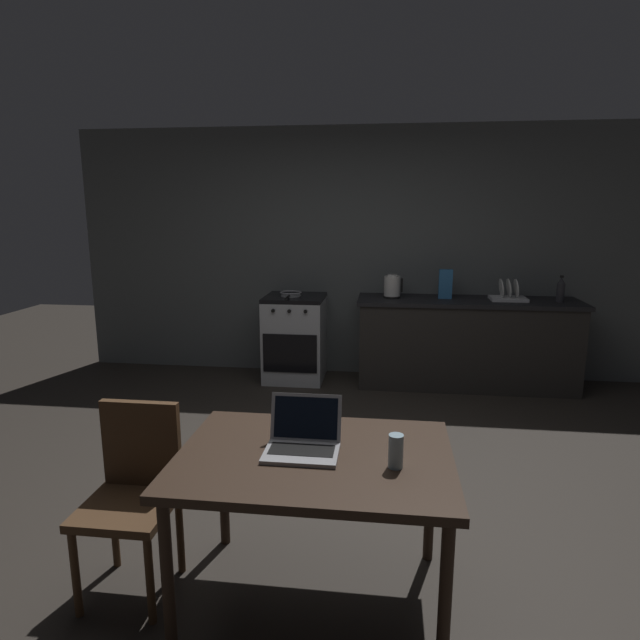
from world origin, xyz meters
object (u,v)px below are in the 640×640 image
frying_pan (291,294)px  chair (134,486)px  dish_rack (508,295)px  dining_table (315,469)px  bottle (561,290)px  laptop (303,441)px  drinking_glass (396,451)px  cereal_box (445,284)px  electric_kettle (392,287)px  stove_oven (295,338)px

frying_pan → chair: bearing=-93.1°
frying_pan → dish_rack: (2.15, 0.03, 0.02)m
dining_table → bottle: bottle is taller
laptop → frying_pan: bearing=88.3°
chair → frying_pan: bearing=96.8°
drinking_glass → cereal_box: bearing=81.1°
bottle → cereal_box: size_ratio=0.88×
frying_pan → cereal_box: (1.55, 0.05, 0.12)m
dining_table → frying_pan: (-0.68, 3.19, 0.26)m
drinking_glass → bottle: bearing=63.9°
chair → electric_kettle: size_ratio=3.75×
chair → frying_pan: frying_pan is taller
laptop → dish_rack: 3.54m
stove_oven → cereal_box: (1.51, 0.02, 0.59)m
bottle → cereal_box: cereal_box is taller
dining_table → chair: (-0.85, 0.02, -0.15)m
bottle → electric_kettle: bearing=178.2°
bottle → laptop: bearing=-122.3°
cereal_box → drinking_glass: bearing=-98.9°
stove_oven → laptop: size_ratio=2.76×
dish_rack → electric_kettle: bearing=-180.0°
chair → cereal_box: cereal_box is taller
dining_table → laptop: 0.13m
stove_oven → cereal_box: 1.62m
laptop → electric_kettle: electric_kettle is taller
chair → drinking_glass: 1.24m
dining_table → dish_rack: bearing=65.5°
dining_table → electric_kettle: size_ratio=5.10×
stove_oven → cereal_box: size_ratio=3.04×
electric_kettle → cereal_box: cereal_box is taller
drinking_glass → dish_rack: size_ratio=0.42×
cereal_box → dining_table: bearing=-105.0°
laptop → bottle: bearing=44.8°
stove_oven → cereal_box: bearing=0.9°
drinking_glass → frying_pan: bearing=107.4°
frying_pan → dish_rack: 2.15m
stove_oven → dining_table: bearing=-78.7°
chair → bottle: (2.79, 3.15, 0.50)m
bottle → frying_pan: size_ratio=0.65×
bottle → stove_oven: bearing=178.9°
frying_pan → bottle: bearing=-0.4°
electric_kettle → cereal_box: (0.52, 0.02, 0.03)m
chair → drinking_glass: bearing=5.1°
frying_pan → drinking_glass: frying_pan is taller
bottle → cereal_box: bearing=176.3°
drinking_glass → cereal_box: cereal_box is taller
laptop → cereal_box: size_ratio=1.10×
chair → frying_pan: (0.17, 3.17, 0.41)m
stove_oven → frying_pan: bearing=-142.7°
electric_kettle → bottle: (1.59, -0.05, 0.01)m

